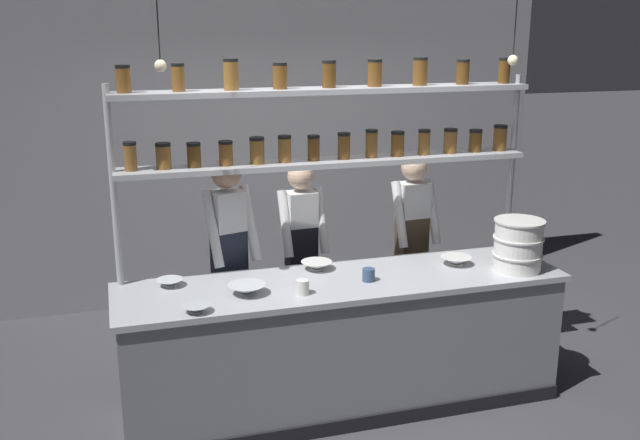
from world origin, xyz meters
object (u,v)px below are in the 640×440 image
serving_cup_front (302,287)px  prep_bowl_near_right (170,283)px  chef_right (412,240)px  prep_bowl_center_front (456,261)px  container_stack (518,245)px  serving_cup_by_board (369,275)px  spice_shelf_unit (330,134)px  chef_left (229,256)px  prep_bowl_near_left (196,309)px  prep_bowl_center_back (247,289)px  prep_bowl_far_left (317,266)px  chef_center (301,250)px

serving_cup_front → prep_bowl_near_right: bearing=154.0°
chef_right → prep_bowl_center_front: chef_right is taller
container_stack → serving_cup_front: size_ratio=3.77×
container_stack → serving_cup_by_board: 1.07m
spice_shelf_unit → chef_left: bearing=160.4°
serving_cup_front → chef_left: bearing=113.9°
chef_left → prep_bowl_near_left: 0.93m
prep_bowl_center_back → prep_bowl_near_right: 0.53m
container_stack → prep_bowl_far_left: bearing=163.2°
spice_shelf_unit → prep_bowl_far_left: bearing=-143.3°
container_stack → chef_right: bearing=114.0°
prep_bowl_near_right → prep_bowl_far_left: 1.01m
spice_shelf_unit → container_stack: spice_shelf_unit is taller
chef_center → prep_bowl_far_left: 0.57m
spice_shelf_unit → container_stack: (1.20, -0.49, -0.75)m
chef_center → prep_bowl_near_left: bearing=-134.9°
chef_left → prep_bowl_near_left: bearing=-128.1°
prep_bowl_center_front → prep_bowl_far_left: same height
container_stack → prep_bowl_near_right: (-2.33, 0.36, -0.16)m
container_stack → serving_cup_by_board: (-1.06, 0.09, -0.14)m
prep_bowl_center_front → serving_cup_front: serving_cup_front is taller
chef_left → chef_right: size_ratio=1.05×
prep_bowl_near_left → prep_bowl_center_front: (1.87, 0.34, 0.01)m
chef_center → prep_bowl_near_left: chef_center is taller
chef_left → prep_bowl_near_left: (-0.34, -0.86, -0.02)m
spice_shelf_unit → prep_bowl_near_left: (-1.02, -0.62, -0.90)m
spice_shelf_unit → prep_bowl_far_left: size_ratio=13.36×
chef_left → container_stack: bearing=-37.6°
prep_bowl_center_front → prep_bowl_far_left: bearing=169.4°
chef_left → serving_cup_by_board: bearing=-54.7°
prep_bowl_near_right → prep_bowl_far_left: bearing=2.1°
prep_bowl_near_right → chef_center: bearing=29.9°
spice_shelf_unit → prep_bowl_center_back: (-0.68, -0.41, -0.89)m
chef_right → prep_bowl_far_left: (-0.93, -0.48, 0.04)m
prep_bowl_center_back → prep_bowl_near_right: bearing=147.8°
chef_center → spice_shelf_unit: bearing=-84.6°
chef_right → prep_bowl_near_right: size_ratio=9.19×
chef_center → prep_bowl_near_right: chef_center is taller
prep_bowl_near_left → prep_bowl_far_left: prep_bowl_far_left is taller
chef_center → serving_cup_by_board: bearing=-80.0°
container_stack → prep_bowl_center_front: (-0.35, 0.22, -0.15)m
chef_left → container_stack: (1.88, -0.73, 0.13)m
chef_left → prep_bowl_center_front: 1.61m
container_stack → prep_bowl_center_front: bearing=148.1°
spice_shelf_unit → container_stack: 1.50m
container_stack → prep_bowl_center_back: (-1.88, 0.08, -0.15)m
prep_bowl_near_right → prep_bowl_near_left: bearing=-77.4°
spice_shelf_unit → prep_bowl_center_front: (0.85, -0.27, -0.90)m
prep_bowl_far_left → serving_cup_front: (-0.22, -0.42, 0.02)m
prep_bowl_near_left → serving_cup_by_board: size_ratio=1.98×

